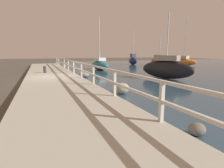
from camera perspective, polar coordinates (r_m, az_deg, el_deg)
ground_plane at (r=13.92m, az=-18.59°, el=0.98°), size 120.00×120.00×0.00m
dock_walkway at (r=13.89m, az=-18.62°, el=1.67°), size 3.87×36.00×0.34m
railing at (r=14.04m, az=-11.31°, el=5.78°), size 0.10×32.50×1.07m
boulder_downstream at (r=26.21m, az=-15.38°, el=5.61°), size 0.55×0.50×0.41m
boulder_upstream at (r=8.96m, az=3.26°, el=-1.41°), size 0.77×0.69×0.57m
boulder_near_dock at (r=5.04m, az=25.99°, el=-13.10°), size 0.44×0.40×0.33m
boulder_water_edge at (r=15.29m, az=-8.80°, el=3.21°), size 0.74×0.67×0.56m
mooring_bollard at (r=16.62m, az=-21.09°, el=4.50°), size 0.24×0.24×0.63m
sailboat_gray at (r=30.11m, az=-4.10°, el=7.44°), size 2.56×5.16×7.87m
sailboat_orange at (r=32.34m, az=22.47°, el=6.81°), size 2.27×4.55×8.10m
sailboat_teal at (r=21.86m, az=-4.03°, el=6.31°), size 1.86×3.95×5.98m
sailboat_black at (r=14.95m, az=17.27°, el=4.84°), size 2.60×4.52×5.15m
sailboat_red at (r=28.66m, az=15.19°, el=7.15°), size 1.37×4.18×5.23m
sailboat_navy at (r=32.45m, az=6.85°, el=7.71°), size 1.48×3.13×6.07m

